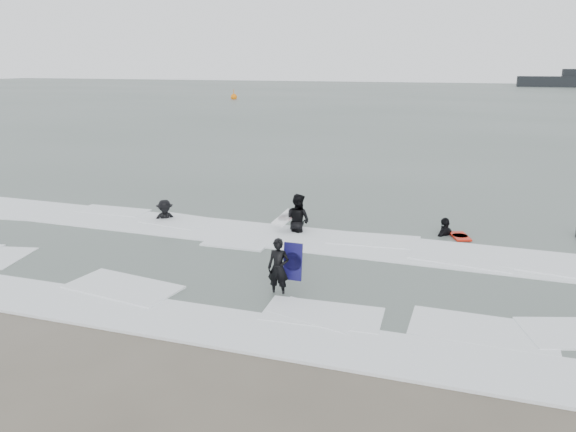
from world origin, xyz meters
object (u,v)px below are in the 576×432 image
(surfer_wading, at_px, (298,233))
(surfer_right_near, at_px, (445,236))
(surfer_centre, at_px, (278,296))
(surfer_breaker, at_px, (165,221))
(buoy, at_px, (234,97))

(surfer_wading, relative_size, surfer_right_near, 1.07)
(surfer_centre, height_order, surfer_right_near, surfer_right_near)
(surfer_breaker, distance_m, surfer_right_near, 10.05)
(surfer_breaker, height_order, buoy, buoy)
(surfer_breaker, bearing_deg, surfer_wading, -37.83)
(surfer_centre, height_order, surfer_wading, surfer_wading)
(surfer_centre, xyz_separation_m, surfer_wading, (-1.27, 5.31, 0.00))
(surfer_breaker, xyz_separation_m, surfer_right_near, (9.93, 1.57, 0.00))
(surfer_right_near, relative_size, buoy, 1.09)
(surfer_centre, distance_m, surfer_breaker, 8.13)
(surfer_centre, relative_size, surfer_wading, 0.79)
(surfer_right_near, bearing_deg, surfer_centre, 1.38)
(surfer_breaker, relative_size, surfer_right_near, 0.92)
(surfer_breaker, distance_m, buoy, 70.76)
(surfer_centre, bearing_deg, buoy, 114.30)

